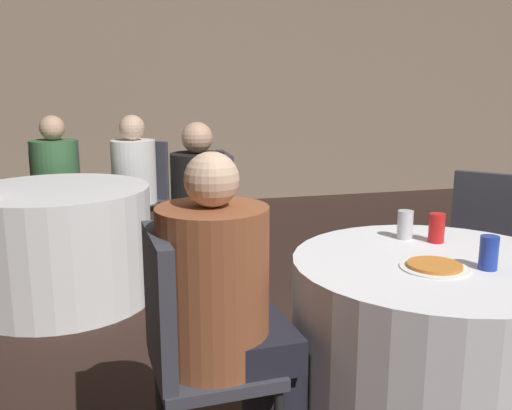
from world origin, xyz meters
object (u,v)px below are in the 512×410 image
(chair_far_north, at_px, (57,189))
(person_floral_shirt, at_px, (232,318))
(person_white_shirt, at_px, (130,189))
(person_green_jacket, at_px, (56,188))
(chair_far_east, at_px, (213,208))
(pizza_plate_near, at_px, (434,266))
(table_near, at_px, (430,351))
(chair_far_northeast, at_px, (141,189))
(table_far, at_px, (60,244))
(soda_can_red, at_px, (437,228))
(person_black_shirt, at_px, (189,204))
(soda_can_blue, at_px, (489,253))
(soda_can_silver, at_px, (405,225))
(chair_near_northeast, at_px, (484,246))
(chair_near_west, at_px, (186,340))

(chair_far_north, height_order, person_floral_shirt, person_floral_shirt)
(person_white_shirt, height_order, person_green_jacket, person_white_shirt)
(chair_far_north, distance_m, chair_far_east, 1.47)
(person_floral_shirt, bearing_deg, pizza_plate_near, 83.92)
(table_near, distance_m, chair_far_northeast, 2.89)
(table_near, distance_m, pizza_plate_near, 0.39)
(pizza_plate_near, bearing_deg, table_far, 126.13)
(table_near, bearing_deg, pizza_plate_near, -126.10)
(table_far, relative_size, chair_far_northeast, 1.25)
(person_floral_shirt, xyz_separation_m, soda_can_red, (0.93, 0.27, 0.19))
(chair_far_northeast, height_order, soda_can_red, chair_far_northeast)
(table_far, relative_size, pizza_plate_near, 4.73)
(chair_far_north, bearing_deg, chair_far_east, 132.22)
(person_green_jacket, height_order, pizza_plate_near, person_green_jacket)
(person_black_shirt, bearing_deg, table_far, 90.00)
(table_near, distance_m, soda_can_blue, 0.47)
(table_near, distance_m, person_floral_shirt, 0.83)
(person_green_jacket, height_order, soda_can_silver, person_green_jacket)
(table_far, distance_m, soda_can_red, 2.39)
(soda_can_silver, bearing_deg, table_near, -95.94)
(person_black_shirt, height_order, pizza_plate_near, person_black_shirt)
(person_black_shirt, relative_size, person_green_jacket, 1.00)
(chair_near_northeast, xyz_separation_m, soda_can_red, (-0.56, -0.43, 0.24))
(table_near, relative_size, soda_can_silver, 8.86)
(chair_far_northeast, bearing_deg, table_far, 90.00)
(chair_far_north, xyz_separation_m, person_black_shirt, (0.92, -1.00, 0.03))
(chair_near_west, xyz_separation_m, person_white_shirt, (-0.08, 2.64, 0.03))
(chair_near_northeast, distance_m, person_black_shirt, 1.85)
(chair_near_west, height_order, chair_far_northeast, same)
(person_green_jacket, bearing_deg, chair_far_east, 136.84)
(chair_far_east, bearing_deg, soda_can_red, -158.11)
(soda_can_silver, bearing_deg, person_white_shirt, 115.08)
(chair_near_northeast, relative_size, person_white_shirt, 0.81)
(soda_can_silver, xyz_separation_m, soda_can_blue, (0.09, -0.44, 0.00))
(chair_near_northeast, height_order, person_white_shirt, person_white_shirt)
(person_white_shirt, height_order, pizza_plate_near, person_white_shirt)
(soda_can_red, bearing_deg, chair_near_west, -165.59)
(chair_near_northeast, relative_size, person_green_jacket, 0.81)
(chair_near_northeast, distance_m, soda_can_silver, 0.79)
(chair_near_west, xyz_separation_m, pizza_plate_near, (0.89, -0.02, 0.19))
(soda_can_blue, bearing_deg, person_green_jacket, 120.66)
(chair_near_west, distance_m, person_floral_shirt, 0.17)
(chair_far_northeast, xyz_separation_m, soda_can_blue, (1.06, -2.86, 0.24))
(chair_near_west, xyz_separation_m, chair_far_north, (-0.64, 2.95, 0.00))
(chair_near_west, xyz_separation_m, chair_far_east, (0.44, 1.95, 0.00))
(table_far, height_order, pizza_plate_near, pizza_plate_near)
(table_near, bearing_deg, person_white_shirt, 111.86)
(table_near, xyz_separation_m, soda_can_blue, (0.12, -0.14, 0.43))
(pizza_plate_near, height_order, soda_can_silver, soda_can_silver)
(table_far, height_order, person_floral_shirt, person_floral_shirt)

